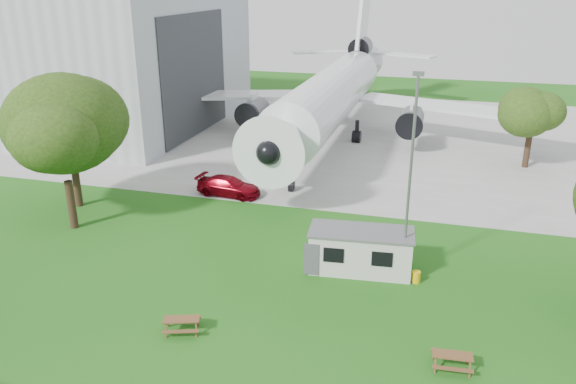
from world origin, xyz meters
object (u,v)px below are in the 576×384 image
(hangar, at_px, (46,42))
(airliner, at_px, (334,91))
(picnic_west, at_px, (182,332))
(picnic_east, at_px, (451,368))
(site_cabin, at_px, (361,251))

(hangar, xyz_separation_m, airliner, (35.97, -0.14, -4.14))
(picnic_west, bearing_deg, picnic_east, -15.42)
(hangar, relative_size, picnic_east, 23.89)
(site_cabin, distance_m, picnic_west, 11.70)
(site_cabin, xyz_separation_m, picnic_west, (-7.60, -8.80, -1.31))
(hangar, distance_m, picnic_east, 62.53)
(hangar, height_order, picnic_east, hangar)
(hangar, xyz_separation_m, picnic_west, (36.02, -38.34, -9.41))
(hangar, relative_size, site_cabin, 6.27)
(hangar, relative_size, airliner, 0.90)
(picnic_east, bearing_deg, hangar, 138.00)
(airliner, relative_size, picnic_east, 26.52)
(airliner, xyz_separation_m, picnic_west, (0.05, -38.20, -5.27))
(airliner, height_order, site_cabin, airliner)
(site_cabin, distance_m, picnic_east, 9.83)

